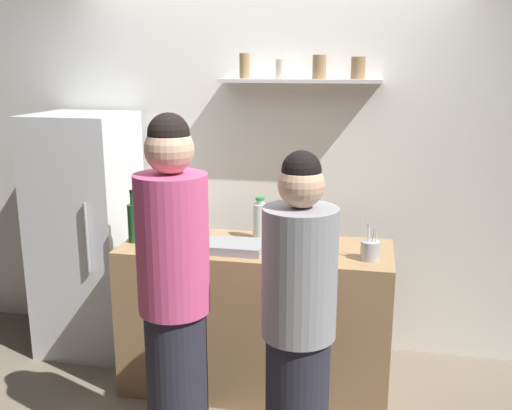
{
  "coord_description": "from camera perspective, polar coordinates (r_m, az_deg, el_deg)",
  "views": [
    {
      "loc": [
        0.71,
        -2.64,
        1.97
      ],
      "look_at": [
        0.06,
        0.55,
        1.17
      ],
      "focal_mm": 40.38,
      "sensor_mm": 36.0,
      "label": 1
    }
  ],
  "objects": [
    {
      "name": "refrigerator",
      "position": [
        4.14,
        -16.36,
        -2.8
      ],
      "size": [
        0.62,
        0.63,
        1.65
      ],
      "color": "silver",
      "rests_on": "ground"
    },
    {
      "name": "wine_bottle_amber_glass",
      "position": [
        3.7,
        -9.27,
        -1.12
      ],
      "size": [
        0.07,
        0.07,
        0.28
      ],
      "color": "#472814",
      "rests_on": "counter"
    },
    {
      "name": "wine_bottle_pale_glass",
      "position": [
        3.49,
        -9.87,
        -1.78
      ],
      "size": [
        0.07,
        0.07,
        0.33
      ],
      "color": "#B2BFB2",
      "rests_on": "counter"
    },
    {
      "name": "utensil_holder",
      "position": [
        3.23,
        11.23,
        -4.41
      ],
      "size": [
        0.11,
        0.11,
        0.22
      ],
      "color": "#B2B2B7",
      "rests_on": "counter"
    },
    {
      "name": "baking_pan",
      "position": [
        3.33,
        -2.19,
        -4.14
      ],
      "size": [
        0.34,
        0.24,
        0.05
      ],
      "primitive_type": "cube",
      "color": "gray",
      "rests_on": "counter"
    },
    {
      "name": "back_wall_assembly",
      "position": [
        4.01,
        1.25,
        4.26
      ],
      "size": [
        4.8,
        0.32,
        2.6
      ],
      "color": "white",
      "rests_on": "ground"
    },
    {
      "name": "person_grey_hoodie",
      "position": [
        2.7,
        4.23,
        -12.04
      ],
      "size": [
        0.34,
        0.34,
        1.61
      ],
      "rotation": [
        0.0,
        0.0,
        0.03
      ],
      "color": "#262633",
      "rests_on": "ground"
    },
    {
      "name": "counter",
      "position": [
        3.59,
        0.0,
        -11.07
      ],
      "size": [
        1.6,
        0.6,
        0.92
      ],
      "primitive_type": "cube",
      "color": "#9E7A51",
      "rests_on": "ground"
    },
    {
      "name": "person_pink_top",
      "position": [
        2.79,
        -8.07,
        -9.27
      ],
      "size": [
        0.34,
        0.34,
        1.76
      ],
      "rotation": [
        0.0,
        0.0,
        1.52
      ],
      "color": "#262633",
      "rests_on": "ground"
    },
    {
      "name": "water_bottle_plastic",
      "position": [
        3.53,
        0.41,
        -1.53
      ],
      "size": [
        0.09,
        0.09,
        0.26
      ],
      "color": "silver",
      "rests_on": "counter"
    },
    {
      "name": "wine_bottle_green_glass",
      "position": [
        3.54,
        -12.06,
        -1.63
      ],
      "size": [
        0.07,
        0.07,
        0.32
      ],
      "color": "#19471E",
      "rests_on": "counter"
    }
  ]
}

